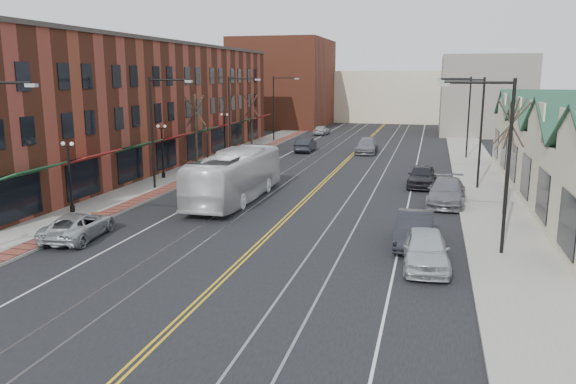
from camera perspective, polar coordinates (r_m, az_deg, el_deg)
The scene contains 31 objects.
ground at distance 23.75m, azimuth -6.54°, elevation -8.68°, with size 160.00×160.00×0.00m, color black.
sidewalk_left at distance 46.16m, azimuth -11.62°, elevation 1.31°, with size 4.00×120.00×0.15m, color gray.
sidewalk_right at distance 41.73m, azimuth 19.52°, elevation -0.23°, with size 4.00×120.00×0.15m, color gray.
building_left at distance 54.97m, azimuth -15.28°, elevation 8.48°, with size 10.00×50.00×11.00m, color brown.
backdrop_left at distance 93.89m, azimuth -0.42°, elevation 11.00°, with size 14.00×18.00×14.00m, color brown.
backdrop_mid at distance 106.11m, azimuth 10.21°, elevation 9.56°, with size 22.00×14.00×9.00m, color beige.
backdrop_right at distance 86.06m, azimuth 19.31°, elevation 9.28°, with size 12.00×16.00×11.00m, color slate.
streetlight_l_1 at distance 41.56m, azimuth -13.13°, elevation 7.00°, with size 3.33×0.25×8.00m.
streetlight_l_2 at distance 56.20m, azimuth -5.55°, elevation 8.42°, with size 3.33×0.25×8.00m.
streetlight_l_3 at distance 71.43m, azimuth -1.12°, elevation 9.17°, with size 3.33×0.25×8.00m.
streetlight_r_0 at distance 27.09m, azimuth 20.63°, elevation 4.15°, with size 3.33×0.25×8.00m.
streetlight_r_1 at distance 42.96m, azimuth 18.48°, elevation 6.85°, with size 3.33×0.25×8.00m.
streetlight_r_2 at distance 58.90m, azimuth 17.48°, elevation 8.09°, with size 3.33×0.25×8.00m.
lamppost_l_1 at distance 36.05m, azimuth -21.26°, elevation 1.28°, with size 0.84×0.28×4.27m.
lamppost_l_2 at distance 46.19m, azimuth -12.63°, elevation 3.95°, with size 0.84×0.28×4.27m.
lamppost_l_3 at distance 58.91m, azimuth -6.44°, elevation 5.79°, with size 0.84×0.28×4.27m.
tree_left_near at distance 51.30m, azimuth -9.35°, elevation 6.30°, with size 1.78×1.37×6.48m.
tree_left_far at distance 66.22m, azimuth -3.74°, elevation 7.43°, with size 1.66×1.28×6.02m.
tree_right_mid at distance 35.30m, azimuth 21.53°, elevation 3.60°, with size 1.90×1.46×6.93m.
manhole_mid at distance 31.65m, azimuth -23.85°, elevation -4.10°, with size 0.60×0.60×0.02m, color #592D19.
manhole_far at distance 35.56m, azimuth -18.92°, elevation -2.06°, with size 0.60×0.60×0.02m, color #592D19.
traffic_signal at distance 48.85m, azimuth -8.20°, elevation 4.70°, with size 0.18×0.15×3.80m.
transit_bus at distance 37.56m, azimuth -5.37°, elevation 1.61°, with size 2.81×12.00×3.34m, color white.
parked_suv at distance 30.82m, azimuth -20.53°, elevation -3.24°, with size 2.26×4.89×1.36m, color #B1B5B9.
parked_car_a at distance 25.35m, azimuth 13.79°, elevation -5.64°, with size 1.96×4.87×1.66m, color silver.
parked_car_b at distance 28.43m, azimuth 12.75°, elevation -3.70°, with size 1.74×5.00×1.65m, color black.
parked_car_c at distance 37.89m, azimuth 15.80°, elevation 0.01°, with size 2.33×5.74×1.67m, color slate.
parked_car_d at distance 43.45m, azimuth 13.45°, elevation 1.59°, with size 1.96×4.86×1.66m, color black.
distant_car_left at distance 61.90m, azimuth 1.78°, elevation 4.82°, with size 1.65×4.74×1.56m, color #232328.
distant_car_right at distance 61.29m, azimuth 7.98°, elevation 4.65°, with size 2.20×5.42×1.57m, color slate.
distant_car_far at distance 79.65m, azimuth 3.45°, elevation 6.31°, with size 1.67×4.15×1.41m, color #9FA2A6.
Camera 1 is at (8.11, -20.74, 8.27)m, focal length 35.00 mm.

